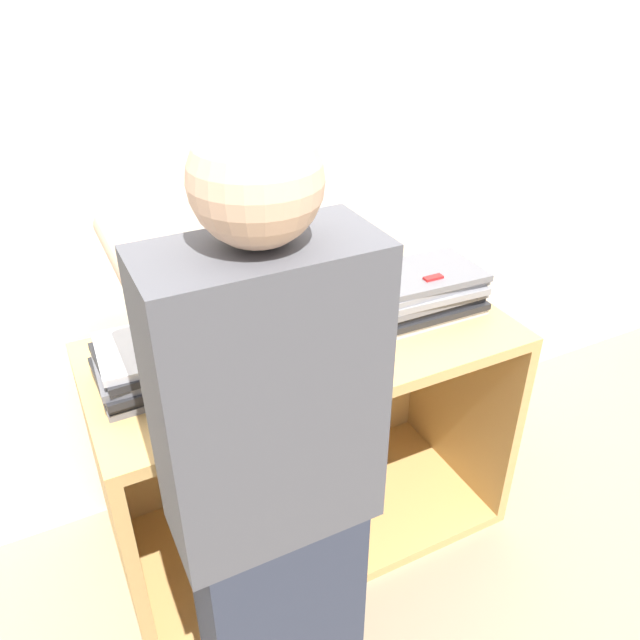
# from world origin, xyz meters

# --- Properties ---
(ground_plane) EXTENTS (12.00, 12.00, 0.00)m
(ground_plane) POSITION_xyz_m (0.00, 0.00, 0.00)
(ground_plane) COLOR gray
(wall_back) EXTENTS (8.00, 0.05, 2.40)m
(wall_back) POSITION_xyz_m (0.00, 0.71, 1.20)
(wall_back) COLOR silver
(wall_back) RESTS_ON ground_plane
(cart) EXTENTS (1.25, 0.60, 0.77)m
(cart) POSITION_xyz_m (0.00, 0.37, 0.38)
(cart) COLOR tan
(cart) RESTS_ON ground_plane
(laptop_open) EXTENTS (0.36, 0.31, 0.24)m
(laptop_open) POSITION_xyz_m (0.00, 0.35, 0.82)
(laptop_open) COLOR #333338
(laptop_open) RESTS_ON cart
(laptop_stack_left) EXTENTS (0.38, 0.25, 0.12)m
(laptop_stack_left) POSITION_xyz_m (-0.40, 0.30, 0.83)
(laptop_stack_left) COLOR slate
(laptop_stack_left) RESTS_ON cart
(laptop_stack_right) EXTENTS (0.38, 0.26, 0.14)m
(laptop_stack_right) POSITION_xyz_m (0.39, 0.30, 0.84)
(laptop_stack_right) COLOR #B7B7BC
(laptop_stack_right) RESTS_ON cart
(person) EXTENTS (0.40, 0.52, 1.56)m
(person) POSITION_xyz_m (-0.33, -0.23, 0.78)
(person) COLOR #2D3342
(person) RESTS_ON ground_plane
(inventory_tag) EXTENTS (0.06, 0.02, 0.01)m
(inventory_tag) POSITION_xyz_m (0.39, 0.24, 0.91)
(inventory_tag) COLOR red
(inventory_tag) RESTS_ON laptop_stack_right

